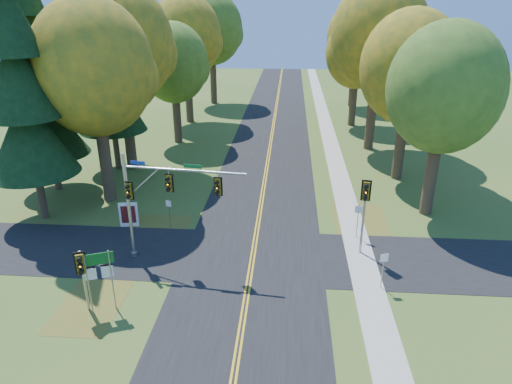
# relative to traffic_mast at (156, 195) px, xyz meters

# --- Properties ---
(ground) EXTENTS (160.00, 160.00, 0.00)m
(ground) POSITION_rel_traffic_mast_xyz_m (5.15, -1.27, -4.00)
(ground) COLOR #38581F
(ground) RESTS_ON ground
(road_main) EXTENTS (8.00, 160.00, 0.02)m
(road_main) POSITION_rel_traffic_mast_xyz_m (5.15, -1.27, -3.99)
(road_main) COLOR black
(road_main) RESTS_ON ground
(road_cross) EXTENTS (60.00, 6.00, 0.02)m
(road_cross) POSITION_rel_traffic_mast_xyz_m (5.15, 0.73, -3.99)
(road_cross) COLOR black
(road_cross) RESTS_ON ground
(centerline_left) EXTENTS (0.10, 160.00, 0.01)m
(centerline_left) POSITION_rel_traffic_mast_xyz_m (5.05, -1.27, -3.98)
(centerline_left) COLOR gold
(centerline_left) RESTS_ON road_main
(centerline_right) EXTENTS (0.10, 160.00, 0.01)m
(centerline_right) POSITION_rel_traffic_mast_xyz_m (5.25, -1.27, -3.98)
(centerline_right) COLOR gold
(centerline_right) RESTS_ON road_main
(sidewalk_east) EXTENTS (1.60, 160.00, 0.06)m
(sidewalk_east) POSITION_rel_traffic_mast_xyz_m (11.35, -1.27, -3.97)
(sidewalk_east) COLOR #9E998E
(sidewalk_east) RESTS_ON ground
(leaf_patch_w_near) EXTENTS (4.00, 6.00, 0.00)m
(leaf_patch_w_near) POSITION_rel_traffic_mast_xyz_m (-1.35, 2.73, -4.00)
(leaf_patch_w_near) COLOR brown
(leaf_patch_w_near) RESTS_ON ground
(leaf_patch_e) EXTENTS (3.50, 8.00, 0.00)m
(leaf_patch_e) POSITION_rel_traffic_mast_xyz_m (11.95, 4.73, -4.00)
(leaf_patch_e) COLOR brown
(leaf_patch_e) RESTS_ON ground
(leaf_patch_w_far) EXTENTS (3.00, 5.00, 0.00)m
(leaf_patch_w_far) POSITION_rel_traffic_mast_xyz_m (-2.35, -4.27, -4.00)
(leaf_patch_w_far) COLOR brown
(leaf_patch_w_far) RESTS_ON ground
(tree_w_a) EXTENTS (8.00, 8.00, 14.15)m
(tree_w_a) POSITION_rel_traffic_mast_xyz_m (-5.97, 8.12, 5.48)
(tree_w_a) COLOR #38281C
(tree_w_a) RESTS_ON ground
(tree_e_a) EXTENTS (7.20, 7.20, 12.73)m
(tree_e_a) POSITION_rel_traffic_mast_xyz_m (16.72, 7.51, 4.53)
(tree_e_a) COLOR #38281C
(tree_e_a) RESTS_ON ground
(tree_w_b) EXTENTS (8.60, 8.60, 15.38)m
(tree_w_b) POSITION_rel_traffic_mast_xyz_m (-6.57, 15.02, 6.36)
(tree_w_b) COLOR #38281C
(tree_w_b) RESTS_ON ground
(tree_e_b) EXTENTS (7.60, 7.60, 13.33)m
(tree_e_b) POSITION_rel_traffic_mast_xyz_m (16.12, 14.31, 4.89)
(tree_e_b) COLOR #38281C
(tree_e_b) RESTS_ON ground
(tree_w_c) EXTENTS (6.80, 6.80, 11.91)m
(tree_w_c) POSITION_rel_traffic_mast_xyz_m (-4.38, 23.20, 3.94)
(tree_w_c) COLOR #38281C
(tree_w_c) RESTS_ON ground
(tree_e_c) EXTENTS (8.80, 8.80, 15.79)m
(tree_e_c) POSITION_rel_traffic_mast_xyz_m (15.04, 22.42, 6.66)
(tree_e_c) COLOR #38281C
(tree_e_c) RESTS_ON ground
(tree_w_d) EXTENTS (8.20, 8.20, 14.56)m
(tree_w_d) POSITION_rel_traffic_mast_xyz_m (-4.97, 31.92, 5.78)
(tree_w_d) COLOR #38281C
(tree_w_d) RESTS_ON ground
(tree_e_d) EXTENTS (7.00, 7.00, 12.32)m
(tree_e_d) POSITION_rel_traffic_mast_xyz_m (14.42, 31.61, 4.23)
(tree_e_d) COLOR #38281C
(tree_e_d) RESTS_ON ground
(tree_w_e) EXTENTS (8.40, 8.40, 14.97)m
(tree_w_e) POSITION_rel_traffic_mast_xyz_m (-3.77, 42.82, 6.07)
(tree_w_e) COLOR #38281C
(tree_w_e) RESTS_ON ground
(tree_e_e) EXTENTS (7.80, 7.80, 13.74)m
(tree_e_e) POSITION_rel_traffic_mast_xyz_m (15.63, 42.31, 5.19)
(tree_e_e) COLOR #38281C
(tree_e_e) RESTS_ON ground
(pine_a) EXTENTS (5.60, 5.60, 19.48)m
(pine_a) POSITION_rel_traffic_mast_xyz_m (-9.35, 4.73, 5.18)
(pine_a) COLOR #38281C
(pine_a) RESTS_ON ground
(pine_b) EXTENTS (5.60, 5.60, 17.31)m
(pine_b) POSITION_rel_traffic_mast_xyz_m (-10.85, 9.73, 4.16)
(pine_b) COLOR #38281C
(pine_b) RESTS_ON ground
(pine_c) EXTENTS (5.60, 5.60, 20.56)m
(pine_c) POSITION_rel_traffic_mast_xyz_m (-7.85, 14.73, 5.69)
(pine_c) COLOR #38281C
(pine_c) RESTS_ON ground
(traffic_mast) EXTENTS (6.83, 1.06, 6.23)m
(traffic_mast) POSITION_rel_traffic_mast_xyz_m (0.00, 0.00, 0.00)
(traffic_mast) COLOR #9A9CA2
(traffic_mast) RESTS_ON ground
(east_signal_pole) EXTENTS (0.54, 0.63, 4.68)m
(east_signal_pole) POSITION_rel_traffic_mast_xyz_m (11.35, 1.36, -0.46)
(east_signal_pole) COLOR gray
(east_signal_pole) RESTS_ON ground
(ped_signal_pole) EXTENTS (0.50, 0.60, 3.28)m
(ped_signal_pole) POSITION_rel_traffic_mast_xyz_m (-2.20, -4.96, -1.56)
(ped_signal_pole) COLOR #999DA1
(ped_signal_pole) RESTS_ON ground
(route_sign_cluster) EXTENTS (1.39, 0.58, 3.17)m
(route_sign_cluster) POSITION_rel_traffic_mast_xyz_m (-1.52, -4.74, -1.77)
(route_sign_cluster) COLOR gray
(route_sign_cluster) RESTS_ON ground
(info_kiosk) EXTENTS (1.21, 0.34, 1.65)m
(info_kiosk) POSITION_rel_traffic_mast_xyz_m (-3.20, 3.93, -3.18)
(info_kiosk) COLOR white
(info_kiosk) RESTS_ON ground
(reg_sign_e_north) EXTENTS (0.44, 0.08, 2.29)m
(reg_sign_e_north) POSITION_rel_traffic_mast_xyz_m (11.39, 3.36, -2.44)
(reg_sign_e_north) COLOR gray
(reg_sign_e_north) RESTS_ON ground
(reg_sign_e_south) EXTENTS (0.40, 0.11, 2.11)m
(reg_sign_e_south) POSITION_rel_traffic_mast_xyz_m (11.97, -1.98, -2.56)
(reg_sign_e_south) COLOR gray
(reg_sign_e_south) RESTS_ON ground
(reg_sign_w) EXTENTS (0.36, 0.16, 1.99)m
(reg_sign_w) POSITION_rel_traffic_mast_xyz_m (-0.50, 3.93, -2.64)
(reg_sign_w) COLOR gray
(reg_sign_w) RESTS_ON ground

